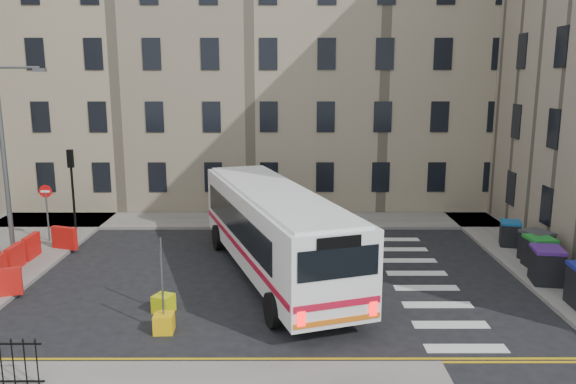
{
  "coord_description": "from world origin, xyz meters",
  "views": [
    {
      "loc": [
        -1.23,
        -21.1,
        7.78
      ],
      "look_at": [
        -1.19,
        2.14,
        3.0
      ],
      "focal_mm": 35.0,
      "sensor_mm": 36.0,
      "label": 1
    }
  ],
  "objects_px": {
    "wheelie_bin_c": "(539,252)",
    "wheelie_bin_e": "(510,233)",
    "streetlamp": "(4,161)",
    "bollard_chevron": "(164,303)",
    "bollard_yellow": "(164,323)",
    "wheelie_bin_b": "(547,265)",
    "bus": "(274,228)",
    "wheelie_bin_d": "(536,246)"
  },
  "relations": [
    {
      "from": "wheelie_bin_c",
      "to": "wheelie_bin_e",
      "type": "distance_m",
      "value": 3.07
    },
    {
      "from": "streetlamp",
      "to": "bollard_chevron",
      "type": "distance_m",
      "value": 10.15
    },
    {
      "from": "bollard_yellow",
      "to": "bollard_chevron",
      "type": "xyz_separation_m",
      "value": [
        -0.35,
        1.54,
        0.0
      ]
    },
    {
      "from": "wheelie_bin_b",
      "to": "bollard_chevron",
      "type": "bearing_deg",
      "value": -160.87
    },
    {
      "from": "wheelie_bin_c",
      "to": "bollard_chevron",
      "type": "height_order",
      "value": "wheelie_bin_c"
    },
    {
      "from": "bollard_chevron",
      "to": "wheelie_bin_b",
      "type": "bearing_deg",
      "value": 9.57
    },
    {
      "from": "bus",
      "to": "wheelie_bin_b",
      "type": "distance_m",
      "value": 10.4
    },
    {
      "from": "streetlamp",
      "to": "wheelie_bin_e",
      "type": "bearing_deg",
      "value": 4.59
    },
    {
      "from": "wheelie_bin_c",
      "to": "wheelie_bin_e",
      "type": "height_order",
      "value": "wheelie_bin_c"
    },
    {
      "from": "bus",
      "to": "wheelie_bin_d",
      "type": "distance_m",
      "value": 11.17
    },
    {
      "from": "bollard_chevron",
      "to": "wheelie_bin_e",
      "type": "bearing_deg",
      "value": 26.3
    },
    {
      "from": "streetlamp",
      "to": "bollard_chevron",
      "type": "bearing_deg",
      "value": -35.21
    },
    {
      "from": "wheelie_bin_e",
      "to": "bus",
      "type": "bearing_deg",
      "value": -145.53
    },
    {
      "from": "wheelie_bin_e",
      "to": "wheelie_bin_d",
      "type": "bearing_deg",
      "value": -67.96
    },
    {
      "from": "wheelie_bin_b",
      "to": "bollard_yellow",
      "type": "distance_m",
      "value": 14.14
    },
    {
      "from": "bus",
      "to": "wheelie_bin_c",
      "type": "xyz_separation_m",
      "value": [
        10.76,
        0.58,
        -1.18
      ]
    },
    {
      "from": "bollard_yellow",
      "to": "bus",
      "type": "bearing_deg",
      "value": 56.61
    },
    {
      "from": "wheelie_bin_b",
      "to": "bollard_chevron",
      "type": "distance_m",
      "value": 14.14
    },
    {
      "from": "wheelie_bin_d",
      "to": "wheelie_bin_c",
      "type": "bearing_deg",
      "value": -127.5
    },
    {
      "from": "wheelie_bin_b",
      "to": "wheelie_bin_d",
      "type": "distance_m",
      "value": 2.7
    },
    {
      "from": "bollard_yellow",
      "to": "wheelie_bin_d",
      "type": "bearing_deg",
      "value": 24.32
    },
    {
      "from": "streetlamp",
      "to": "bollard_chevron",
      "type": "xyz_separation_m",
      "value": [
        7.6,
        -5.37,
        -4.04
      ]
    },
    {
      "from": "bollard_yellow",
      "to": "bollard_chevron",
      "type": "height_order",
      "value": "same"
    },
    {
      "from": "bus",
      "to": "wheelie_bin_b",
      "type": "relative_size",
      "value": 9.17
    },
    {
      "from": "wheelie_bin_c",
      "to": "wheelie_bin_d",
      "type": "xyz_separation_m",
      "value": [
        0.25,
        0.87,
        0.0
      ]
    },
    {
      "from": "wheelie_bin_d",
      "to": "bollard_yellow",
      "type": "relative_size",
      "value": 2.41
    },
    {
      "from": "bus",
      "to": "wheelie_bin_d",
      "type": "relative_size",
      "value": 8.85
    },
    {
      "from": "streetlamp",
      "to": "wheelie_bin_d",
      "type": "distance_m",
      "value": 22.56
    },
    {
      "from": "wheelie_bin_d",
      "to": "bollard_yellow",
      "type": "bearing_deg",
      "value": -176.87
    },
    {
      "from": "streetlamp",
      "to": "wheelie_bin_d",
      "type": "xyz_separation_m",
      "value": [
        22.28,
        -0.43,
        -3.54
      ]
    },
    {
      "from": "wheelie_bin_c",
      "to": "wheelie_bin_e",
      "type": "relative_size",
      "value": 1.04
    },
    {
      "from": "bus",
      "to": "bollard_yellow",
      "type": "bearing_deg",
      "value": -141.79
    },
    {
      "from": "streetlamp",
      "to": "bus",
      "type": "xyz_separation_m",
      "value": [
        11.26,
        -1.88,
        -2.36
      ]
    },
    {
      "from": "wheelie_bin_d",
      "to": "bollard_chevron",
      "type": "relative_size",
      "value": 2.41
    },
    {
      "from": "streetlamp",
      "to": "bollard_yellow",
      "type": "xyz_separation_m",
      "value": [
        7.95,
        -6.9,
        -4.04
      ]
    },
    {
      "from": "streetlamp",
      "to": "wheelie_bin_b",
      "type": "distance_m",
      "value": 22.03
    },
    {
      "from": "wheelie_bin_e",
      "to": "bollard_chevron",
      "type": "distance_m",
      "value": 16.11
    },
    {
      "from": "bollard_chevron",
      "to": "streetlamp",
      "type": "bearing_deg",
      "value": 144.79
    },
    {
      "from": "wheelie_bin_b",
      "to": "streetlamp",
      "type": "bearing_deg",
      "value": -178.41
    },
    {
      "from": "wheelie_bin_d",
      "to": "wheelie_bin_e",
      "type": "xyz_separation_m",
      "value": [
        -0.24,
        2.19,
        -0.07
      ]
    },
    {
      "from": "wheelie_bin_e",
      "to": "bollard_chevron",
      "type": "bearing_deg",
      "value": -137.92
    },
    {
      "from": "bus",
      "to": "bollard_yellow",
      "type": "xyz_separation_m",
      "value": [
        -3.31,
        -5.02,
        -1.67
      ]
    }
  ]
}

